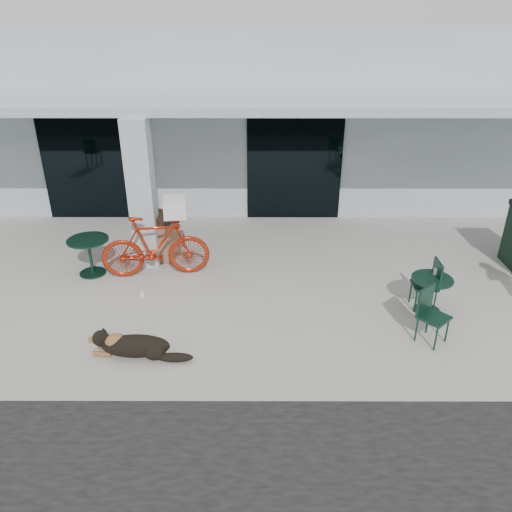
{
  "coord_description": "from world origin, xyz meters",
  "views": [
    {
      "loc": [
        0.85,
        -7.38,
        4.96
      ],
      "look_at": [
        0.84,
        0.61,
        1.0
      ],
      "focal_mm": 35.0,
      "sensor_mm": 36.0,
      "label": 1
    }
  ],
  "objects_px": {
    "cafe_table_near": "(90,257)",
    "cafe_chair_far_b": "(424,285)",
    "dog": "(136,345)",
    "trash_receptacle": "(163,237)",
    "bicycle": "(155,246)",
    "cafe_table_far": "(430,295)",
    "cafe_chair_far_a": "(434,317)"
  },
  "relations": [
    {
      "from": "bicycle",
      "to": "cafe_chair_far_a",
      "type": "height_order",
      "value": "bicycle"
    },
    {
      "from": "bicycle",
      "to": "cafe_table_far",
      "type": "relative_size",
      "value": 2.97
    },
    {
      "from": "cafe_chair_far_b",
      "to": "trash_receptacle",
      "type": "xyz_separation_m",
      "value": [
        -5.1,
        2.03,
        0.04
      ]
    },
    {
      "from": "dog",
      "to": "cafe_chair_far_a",
      "type": "bearing_deg",
      "value": 11.24
    },
    {
      "from": "cafe_chair_far_b",
      "to": "bicycle",
      "type": "bearing_deg",
      "value": -103.24
    },
    {
      "from": "dog",
      "to": "trash_receptacle",
      "type": "relative_size",
      "value": 1.21
    },
    {
      "from": "cafe_chair_far_b",
      "to": "cafe_table_near",
      "type": "bearing_deg",
      "value": -100.9
    },
    {
      "from": "trash_receptacle",
      "to": "cafe_table_near",
      "type": "bearing_deg",
      "value": -151.89
    },
    {
      "from": "dog",
      "to": "cafe_chair_far_a",
      "type": "height_order",
      "value": "cafe_chair_far_a"
    },
    {
      "from": "bicycle",
      "to": "cafe_table_near",
      "type": "distance_m",
      "value": 1.4
    },
    {
      "from": "bicycle",
      "to": "cafe_chair_far_b",
      "type": "height_order",
      "value": "bicycle"
    },
    {
      "from": "trash_receptacle",
      "to": "bicycle",
      "type": "bearing_deg",
      "value": -90.59
    },
    {
      "from": "bicycle",
      "to": "trash_receptacle",
      "type": "bearing_deg",
      "value": -8.53
    },
    {
      "from": "cafe_table_near",
      "to": "cafe_chair_far_b",
      "type": "height_order",
      "value": "cafe_chair_far_b"
    },
    {
      "from": "bicycle",
      "to": "cafe_table_near",
      "type": "height_order",
      "value": "bicycle"
    },
    {
      "from": "cafe_table_far",
      "to": "trash_receptacle",
      "type": "height_order",
      "value": "trash_receptacle"
    },
    {
      "from": "dog",
      "to": "cafe_table_near",
      "type": "distance_m",
      "value": 3.15
    },
    {
      "from": "cafe_table_near",
      "to": "cafe_table_far",
      "type": "height_order",
      "value": "cafe_table_near"
    },
    {
      "from": "cafe_chair_far_b",
      "to": "trash_receptacle",
      "type": "distance_m",
      "value": 5.49
    },
    {
      "from": "dog",
      "to": "cafe_chair_far_b",
      "type": "height_order",
      "value": "cafe_chair_far_b"
    },
    {
      "from": "bicycle",
      "to": "cafe_chair_far_a",
      "type": "relative_size",
      "value": 2.26
    },
    {
      "from": "cafe_table_far",
      "to": "cafe_chair_far_b",
      "type": "relative_size",
      "value": 0.78
    },
    {
      "from": "cafe_chair_far_a",
      "to": "trash_receptacle",
      "type": "height_order",
      "value": "trash_receptacle"
    },
    {
      "from": "cafe_table_far",
      "to": "cafe_chair_far_a",
      "type": "height_order",
      "value": "cafe_chair_far_a"
    },
    {
      "from": "cafe_table_far",
      "to": "cafe_chair_far_a",
      "type": "bearing_deg",
      "value": -104.18
    },
    {
      "from": "cafe_table_near",
      "to": "trash_receptacle",
      "type": "height_order",
      "value": "trash_receptacle"
    },
    {
      "from": "bicycle",
      "to": "cafe_chair_far_b",
      "type": "relative_size",
      "value": 2.3
    },
    {
      "from": "dog",
      "to": "trash_receptacle",
      "type": "bearing_deg",
      "value": 98.71
    },
    {
      "from": "bicycle",
      "to": "cafe_table_near",
      "type": "xyz_separation_m",
      "value": [
        -1.37,
        0.06,
        -0.26
      ]
    },
    {
      "from": "bicycle",
      "to": "cafe_table_far",
      "type": "bearing_deg",
      "value": -112.91
    },
    {
      "from": "bicycle",
      "to": "cafe_chair_far_a",
      "type": "bearing_deg",
      "value": -122.9
    },
    {
      "from": "bicycle",
      "to": "cafe_chair_far_b",
      "type": "xyz_separation_m",
      "value": [
        5.11,
        -1.23,
        -0.18
      ]
    }
  ]
}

